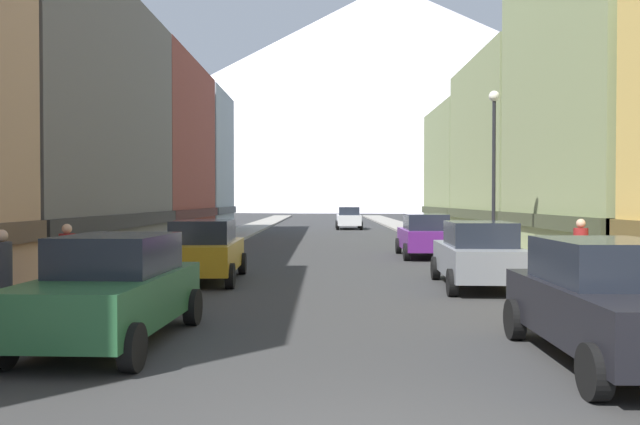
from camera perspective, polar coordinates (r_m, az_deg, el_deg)
sidewalk_left at (r=41.06m, az=-7.88°, el=-2.06°), size 2.50×100.00×0.15m
sidewalk_right at (r=41.16m, az=9.62°, el=-2.05°), size 2.50×100.00×0.15m
storefront_left_1 at (r=25.44m, az=-23.45°, el=6.76°), size 6.39×13.74×10.13m
storefront_left_2 at (r=37.95m, az=-17.96°, el=4.94°), size 9.80×11.66×10.16m
storefront_left_3 at (r=47.77m, az=-13.19°, el=4.17°), size 8.39×8.23×10.14m
storefront_right_2 at (r=36.40m, az=19.52°, el=4.87°), size 8.39×11.25×9.87m
storefront_right_3 at (r=47.06m, az=15.82°, el=3.44°), size 9.59×10.41×8.86m
car_left_0 at (r=11.11m, az=-17.96°, el=-6.49°), size 2.24×4.48×1.78m
car_left_1 at (r=18.84m, az=-10.24°, el=-3.33°), size 2.19×4.46×1.78m
car_right_0 at (r=10.18m, az=24.48°, el=-7.24°), size 2.12×4.43×1.78m
car_right_1 at (r=17.68m, az=13.91°, el=-3.64°), size 2.25×4.49×1.78m
car_right_2 at (r=26.62m, az=9.33°, el=-2.02°), size 2.14×4.43×1.78m
car_driving_0 at (r=51.39m, az=2.58°, el=-0.48°), size 2.06×4.40×1.78m
trash_bin_right at (r=16.33m, az=24.61°, el=-5.01°), size 0.59×0.59×0.98m
pedestrian_0 at (r=13.16m, az=-26.49°, el=-5.28°), size 0.36×0.36×1.67m
pedestrian_1 at (r=17.73m, az=22.21°, el=-3.52°), size 0.36×0.36×1.72m
pedestrian_2 at (r=15.86m, az=-21.61°, el=-4.18°), size 0.36×0.36×1.66m
streetlamp_right at (r=22.26m, az=15.24°, el=5.29°), size 0.36×0.36×5.86m
mountain_backdrop at (r=270.43m, az=6.23°, el=10.39°), size 316.42×316.42×91.63m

